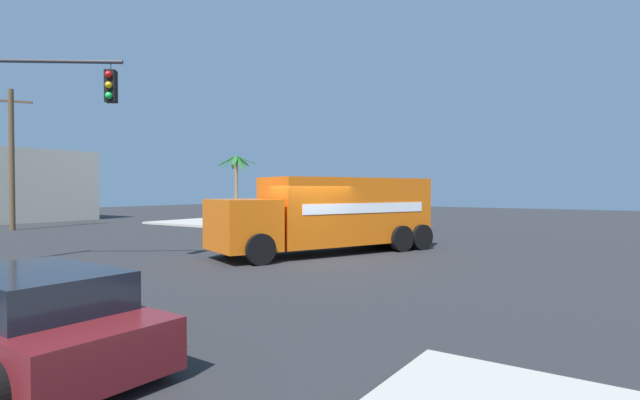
% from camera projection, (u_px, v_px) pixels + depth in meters
% --- Properties ---
extents(ground_plane, '(100.00, 100.00, 0.00)m').
position_uv_depth(ground_plane, '(309.00, 259.00, 16.47)').
color(ground_plane, '#2B2B2D').
extents(sidewalk_corner_far, '(12.12, 12.12, 0.14)m').
position_uv_depth(sidewalk_corner_far, '(267.00, 221.00, 34.65)').
color(sidewalk_corner_far, '#B2ADA0').
rests_on(sidewalk_corner_far, ground).
extents(delivery_truck, '(8.86, 5.67, 2.81)m').
position_uv_depth(delivery_truck, '(332.00, 213.00, 18.00)').
color(delivery_truck, orange).
rests_on(delivery_truck, ground).
extents(traffic_light_primary, '(3.14, 4.12, 6.41)m').
position_uv_depth(traffic_light_primary, '(5.00, 126.00, 14.07)').
color(traffic_light_primary, '#38383D').
rests_on(traffic_light_primary, ground).
extents(sedan_maroon, '(2.16, 4.36, 1.31)m').
position_uv_depth(sedan_maroon, '(32.00, 319.00, 6.46)').
color(sedan_maroon, maroon).
rests_on(sedan_maroon, ground).
extents(vending_machine_red, '(1.12, 1.16, 1.85)m').
position_uv_depth(vending_machine_red, '(303.00, 207.00, 35.37)').
color(vending_machine_red, yellow).
rests_on(vending_machine_red, sidewalk_corner_far).
extents(palm_tree_far, '(2.70, 2.69, 4.71)m').
position_uv_depth(palm_tree_far, '(236.00, 175.00, 35.00)').
color(palm_tree_far, '#7A6647').
rests_on(palm_tree_far, sidewalk_corner_far).
extents(utility_pole, '(1.91, 1.31, 8.18)m').
position_uv_depth(utility_pole, '(12.00, 157.00, 27.74)').
color(utility_pole, brown).
rests_on(utility_pole, ground).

